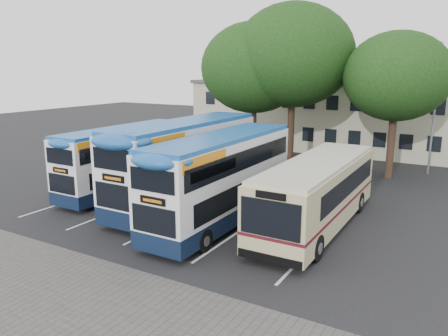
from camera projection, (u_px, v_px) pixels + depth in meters
ground at (204, 260)px, 17.03m from camera, size 120.00×120.00×0.00m
paving_strip at (66, 305)px, 13.80m from camera, size 40.00×6.00×0.01m
bay_lines at (196, 210)px, 23.08m from camera, size 14.12×11.00×0.01m
depot_building at (367, 116)px, 39.07m from camera, size 32.40×8.40×6.20m
lamp_post at (435, 102)px, 29.79m from camera, size 0.25×1.05×9.06m
tree_left at (254, 68)px, 32.81m from camera, size 8.00×8.00×10.75m
tree_mid at (293, 56)px, 31.56m from camera, size 8.78×8.78×11.95m
tree_right at (397, 77)px, 28.29m from camera, size 6.84×6.84×9.71m
bus_dd_left at (125, 157)px, 26.06m from camera, size 2.28×9.40×3.92m
bus_dd_mid at (187, 159)px, 23.58m from camera, size 2.66×10.99×4.58m
bus_dd_right at (223, 175)px, 20.67m from camera, size 2.49×10.27×4.28m
bus_single at (318, 189)px, 20.29m from camera, size 2.73×10.72×3.20m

